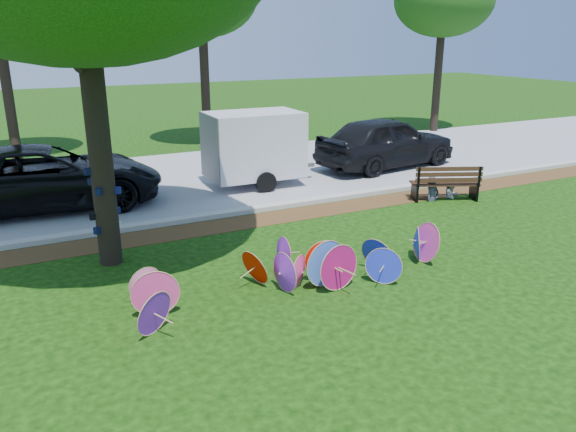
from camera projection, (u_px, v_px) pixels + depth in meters
name	position (u px, v px, depth m)	size (l,w,h in m)	color
ground	(314.00, 302.00, 9.59)	(90.00, 90.00, 0.00)	black
mulch_strip	(223.00, 226.00, 13.42)	(90.00, 1.00, 0.01)	#472D16
curb	(213.00, 215.00, 13.99)	(90.00, 0.30, 0.12)	#B7B5AD
street	(168.00, 181.00, 17.54)	(90.00, 8.00, 0.01)	gray
parasol_pile	(311.00, 266.00, 10.14)	(6.24, 2.01, 0.88)	purple
black_van	(45.00, 177.00, 14.55)	(2.73, 5.93, 1.65)	black
dark_pickup	(386.00, 142.00, 19.08)	(2.06, 5.12, 1.74)	black
cargo_trailer	(254.00, 144.00, 16.62)	(2.72, 1.72, 2.50)	silver
park_bench	(445.00, 182.00, 15.44)	(1.86, 0.71, 0.97)	black
person_left	(434.00, 177.00, 15.28)	(0.48, 0.31, 1.30)	#3A3F4F
person_right	(453.00, 179.00, 15.62)	(0.50, 0.39, 1.03)	silver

